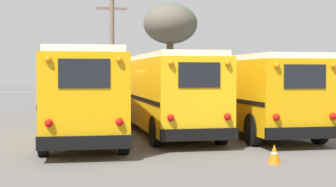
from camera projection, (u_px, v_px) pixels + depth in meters
name	position (u px, v px, depth m)	size (l,w,h in m)	color
ground_plane	(170.00, 136.00, 19.65)	(160.00, 160.00, 0.00)	#5B5956
school_bus_0	(82.00, 91.00, 18.79)	(2.71, 10.62, 3.17)	#E5A00C
school_bus_1	(165.00, 90.00, 20.60)	(2.68, 10.49, 3.12)	yellow
school_bus_2	(250.00, 91.00, 20.43)	(2.70, 9.70, 3.05)	#E5A00C
utility_pole	(112.00, 51.00, 30.48)	(1.80, 0.28, 7.06)	#75604C
bare_tree_0	(169.00, 24.00, 32.91)	(3.14, 3.14, 6.74)	brown
bare_tree_1	(170.00, 25.00, 35.69)	(3.75, 3.75, 7.23)	brown
fence_line	(143.00, 100.00, 26.72)	(14.65, 0.06, 1.42)	#939399
traffic_cone	(274.00, 154.00, 13.56)	(0.36, 0.36, 0.52)	orange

